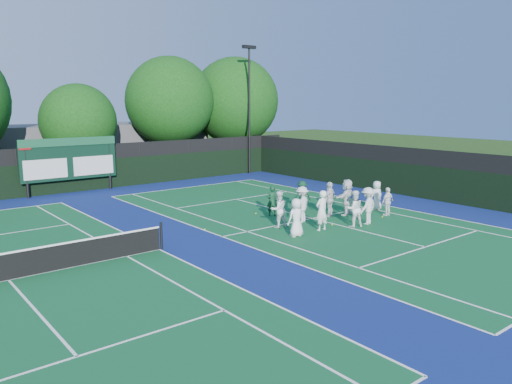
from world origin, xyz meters
TOP-DOWN VIEW (x-y plane):
  - ground at (0.00, 0.00)m, footprint 120.00×120.00m
  - court_apron at (-6.00, 1.00)m, footprint 34.00×32.00m
  - near_court at (0.00, 1.00)m, footprint 11.05×23.85m
  - left_court at (-14.00, 1.00)m, footprint 11.05×23.85m
  - back_fence at (-6.00, 16.00)m, footprint 34.00×0.08m
  - divider_fence_right at (9.00, 1.00)m, footprint 0.08×32.00m
  - scoreboard at (-7.01, 15.59)m, footprint 6.00×0.21m
  - clubhouse at (-2.00, 24.00)m, footprint 18.00×6.00m
  - light_pole_right at (7.50, 15.70)m, footprint 1.20×0.30m
  - tennis_net at (-14.00, 1.00)m, footprint 11.30×0.10m
  - tree_c at (-4.76, 19.58)m, footprint 5.34×5.34m
  - tree_d at (2.60, 19.58)m, footprint 7.01×7.01m
  - tree_e at (9.05, 19.58)m, footprint 7.56×7.56m
  - tennis_ball_0 at (-0.25, -0.58)m, footprint 0.07×0.07m
  - tennis_ball_1 at (-0.19, 0.95)m, footprint 0.07×0.07m
  - tennis_ball_2 at (2.97, -1.03)m, footprint 0.07×0.07m
  - tennis_ball_3 at (-5.42, 2.47)m, footprint 0.07×0.07m
  - tennis_ball_4 at (-1.54, 3.59)m, footprint 0.07×0.07m
  - tennis_ball_5 at (2.01, 2.12)m, footprint 0.07×0.07m
  - player_front_0 at (-2.94, -0.95)m, footprint 0.84×0.57m
  - player_front_1 at (-1.33, -0.90)m, footprint 0.68×0.46m
  - player_front_2 at (0.37, -1.36)m, footprint 1.02×0.93m
  - player_front_3 at (1.26, -1.42)m, footprint 1.25×0.87m
  - player_front_4 at (3.49, -0.92)m, footprint 0.86×0.37m
  - player_back_0 at (-2.46, 0.76)m, footprint 0.94×0.80m
  - player_back_1 at (-0.86, 0.85)m, footprint 1.28×0.99m
  - player_back_2 at (0.99, 0.77)m, footprint 1.14×0.73m
  - player_back_3 at (2.02, 0.53)m, footprint 1.81×1.04m
  - player_back_4 at (4.17, 0.31)m, footprint 0.83×0.59m
  - coach_left at (-1.18, 2.73)m, footprint 0.67×0.58m
  - coach_right at (0.89, 2.68)m, footprint 1.19×0.92m

SIDE VIEW (x-z plane):
  - ground at x=0.00m, z-range 0.00..0.00m
  - court_apron at x=-6.00m, z-range 0.00..0.01m
  - near_court at x=0.00m, z-range 0.01..0.01m
  - left_court at x=-14.00m, z-range 0.01..0.01m
  - tennis_ball_0 at x=-0.25m, z-range 0.00..0.07m
  - tennis_ball_1 at x=-0.19m, z-range 0.00..0.07m
  - tennis_ball_2 at x=2.97m, z-range 0.00..0.07m
  - tennis_ball_3 at x=-5.42m, z-range 0.00..0.07m
  - tennis_ball_4 at x=-1.54m, z-range 0.00..0.07m
  - tennis_ball_5 at x=2.01m, z-range 0.00..0.07m
  - tennis_net at x=-14.00m, z-range -0.06..1.04m
  - player_front_4 at x=3.49m, z-range 0.00..1.47m
  - coach_left at x=-1.18m, z-range 0.00..1.56m
  - player_back_4 at x=4.17m, z-range 0.00..1.58m
  - coach_right at x=0.89m, z-range 0.00..1.62m
  - player_front_0 at x=-2.94m, z-range 0.00..1.68m
  - player_back_0 at x=-2.46m, z-range 0.00..1.70m
  - player_front_2 at x=0.37m, z-range 0.00..1.71m
  - player_back_1 at x=-0.86m, z-range 0.00..1.75m
  - player_front_3 at x=1.26m, z-range 0.00..1.78m
  - player_back_2 at x=0.99m, z-range 0.00..1.80m
  - player_front_1 at x=-1.33m, z-range 0.00..1.84m
  - player_back_3 at x=2.02m, z-range 0.00..1.86m
  - back_fence at x=-6.00m, z-range -0.14..2.86m
  - divider_fence_right at x=9.00m, z-range -0.14..2.86m
  - clubhouse at x=-2.00m, z-range 0.00..4.00m
  - scoreboard at x=-7.01m, z-range 0.42..3.97m
  - tree_c at x=-4.76m, z-range 0.72..7.77m
  - tree_e at x=9.05m, z-range 0.83..10.45m
  - tree_d at x=2.60m, z-range 0.98..10.31m
  - light_pole_right at x=7.50m, z-range 1.24..11.36m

